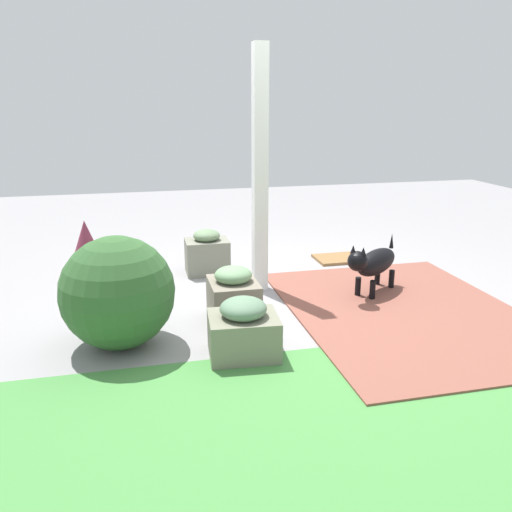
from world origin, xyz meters
name	(u,v)px	position (x,y,z in m)	size (l,w,h in m)	color
ground_plane	(288,297)	(0.00, 0.00, 0.00)	(12.00, 12.00, 0.00)	gray
brick_path	(406,312)	(-0.83, 0.57, 0.01)	(1.80, 2.40, 0.02)	brown
lawn_patch	(315,502)	(0.60, 2.40, 0.00)	(5.20, 2.80, 0.01)	#478B42
porch_pillar	(260,173)	(0.19, -0.28, 1.06)	(0.12, 0.12, 2.12)	white
stone_planter_nearest	(207,253)	(0.58, -0.86, 0.20)	(0.42, 0.33, 0.44)	gray
stone_planter_mid	(233,296)	(0.56, 0.39, 0.20)	(0.37, 0.44, 0.44)	gray
stone_planter_far	(243,330)	(0.61, 0.98, 0.18)	(0.49, 0.42, 0.41)	gray
round_shrub	(118,293)	(1.42, 0.63, 0.39)	(0.79, 0.79, 0.79)	#325C2D
terracotta_pot_spiky	(87,252)	(1.73, -0.91, 0.28)	(0.27, 0.27, 0.58)	#C47549
dog	(374,263)	(-0.75, 0.10, 0.30)	(0.66, 0.56, 0.51)	black
doormat	(342,258)	(-0.89, -0.96, 0.01)	(0.56, 0.38, 0.03)	olive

